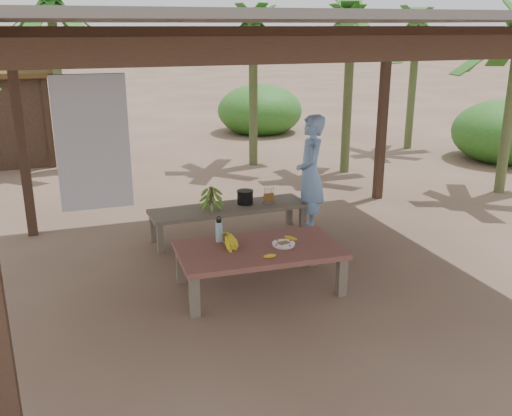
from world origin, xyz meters
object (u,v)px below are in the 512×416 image
object	(u,v)px
cooking_pot	(245,197)
woman	(310,174)
water_flask	(219,231)
ripe_banana_bunch	(224,241)
work_table	(259,253)
plate	(283,244)
bench	(229,211)

from	to	relation	value
cooking_pot	woman	xyz separation A→B (m)	(0.91, -0.18, 0.30)
water_flask	cooking_pot	world-z (taller)	water_flask
ripe_banana_bunch	water_flask	xyz separation A→B (m)	(0.00, 0.23, 0.03)
water_flask	woman	xyz separation A→B (m)	(1.68, 1.23, 0.22)
ripe_banana_bunch	water_flask	size ratio (longest dim) A/B	1.00
water_flask	ripe_banana_bunch	bearing A→B (deg)	-91.19
cooking_pot	work_table	bearing A→B (deg)	-103.00
work_table	ripe_banana_bunch	world-z (taller)	ripe_banana_bunch
woman	water_flask	bearing A→B (deg)	-33.71
plate	work_table	bearing A→B (deg)	171.78
work_table	cooking_pot	bearing A→B (deg)	79.31
cooking_pot	plate	bearing A→B (deg)	-94.13
work_table	water_flask	bearing A→B (deg)	140.55
bench	woman	world-z (taller)	woman
ripe_banana_bunch	woman	world-z (taller)	woman
ripe_banana_bunch	woman	size ratio (longest dim) A/B	0.18
bench	plate	size ratio (longest dim) A/B	8.60
ripe_banana_bunch	water_flask	world-z (taller)	water_flask
work_table	woman	distance (m)	2.08
ripe_banana_bunch	cooking_pot	bearing A→B (deg)	64.71
bench	cooking_pot	distance (m)	0.30
bench	ripe_banana_bunch	world-z (taller)	ripe_banana_bunch
ripe_banana_bunch	cooking_pot	size ratio (longest dim) A/B	1.35
bench	ripe_banana_bunch	size ratio (longest dim) A/B	7.40
bench	plate	distance (m)	1.74
cooking_pot	woman	bearing A→B (deg)	-11.31
work_table	cooking_pot	world-z (taller)	cooking_pot
ripe_banana_bunch	cooking_pot	world-z (taller)	ripe_banana_bunch
work_table	woman	bearing A→B (deg)	52.28
work_table	water_flask	size ratio (longest dim) A/B	6.11
work_table	woman	size ratio (longest dim) A/B	1.09
work_table	water_flask	world-z (taller)	water_flask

